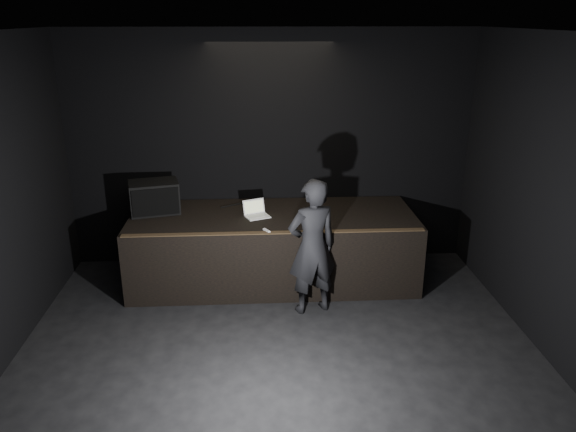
{
  "coord_description": "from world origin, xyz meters",
  "views": [
    {
      "loc": [
        -0.22,
        -4.72,
        3.65
      ],
      "look_at": [
        0.19,
        2.3,
        1.13
      ],
      "focal_mm": 35.0,
      "sensor_mm": 36.0,
      "label": 1
    }
  ],
  "objects_px": {
    "beer_can": "(305,221)",
    "stage_monitor": "(154,197)",
    "stage_riser": "(273,247)",
    "person": "(312,247)",
    "laptop": "(256,212)"
  },
  "relations": [
    {
      "from": "stage_monitor",
      "to": "person",
      "type": "bearing_deg",
      "value": -41.62
    },
    {
      "from": "stage_riser",
      "to": "person",
      "type": "height_order",
      "value": "person"
    },
    {
      "from": "stage_monitor",
      "to": "beer_can",
      "type": "height_order",
      "value": "stage_monitor"
    },
    {
      "from": "laptop",
      "to": "beer_can",
      "type": "xyz_separation_m",
      "value": [
        0.65,
        -0.46,
        0.02
      ]
    },
    {
      "from": "stage_riser",
      "to": "stage_monitor",
      "type": "relative_size",
      "value": 5.22
    },
    {
      "from": "beer_can",
      "to": "person",
      "type": "relative_size",
      "value": 0.08
    },
    {
      "from": "beer_can",
      "to": "stage_monitor",
      "type": "bearing_deg",
      "value": 161.37
    },
    {
      "from": "beer_can",
      "to": "person",
      "type": "distance_m",
      "value": 0.49
    },
    {
      "from": "stage_monitor",
      "to": "laptop",
      "type": "distance_m",
      "value": 1.46
    },
    {
      "from": "stage_monitor",
      "to": "person",
      "type": "xyz_separation_m",
      "value": [
        2.13,
        -1.15,
        -0.33
      ]
    },
    {
      "from": "laptop",
      "to": "person",
      "type": "xyz_separation_m",
      "value": [
        0.7,
        -0.91,
        -0.16
      ]
    },
    {
      "from": "laptop",
      "to": "person",
      "type": "bearing_deg",
      "value": -74.63
    },
    {
      "from": "stage_riser",
      "to": "beer_can",
      "type": "xyz_separation_m",
      "value": [
        0.41,
        -0.5,
        0.57
      ]
    },
    {
      "from": "beer_can",
      "to": "person",
      "type": "xyz_separation_m",
      "value": [
        0.05,
        -0.45,
        -0.18
      ]
    },
    {
      "from": "stage_riser",
      "to": "laptop",
      "type": "distance_m",
      "value": 0.61
    }
  ]
}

